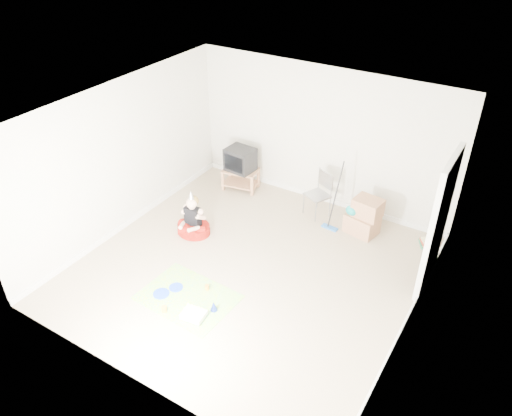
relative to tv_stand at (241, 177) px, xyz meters
The scene contains 16 objects.
ground 2.52m from the tv_stand, 54.35° to the right, with size 5.00×5.00×0.00m, color tan.
doorway_recess 4.11m from the tv_stand, 12.03° to the right, with size 0.02×0.90×2.05m, color black.
tv_stand is the anchor object (origin of this frame).
crt_tv 0.39m from the tv_stand, 63.43° to the right, with size 0.52×0.43×0.45m, color black.
folding_chair 1.71m from the tv_stand, ahead, with size 0.51×0.50×0.86m.
cardboard_boxes 2.63m from the tv_stand, ahead, with size 0.61×0.50×0.68m.
floor_mop 2.13m from the tv_stand, ahead, with size 0.30×0.40×1.18m.
book_pile 3.72m from the tv_stand, ahead, with size 0.32×0.35×0.10m.
seated_woman 1.71m from the tv_stand, 85.65° to the right, with size 0.61×0.61×0.85m.
party_mat 3.24m from the tv_stand, 71.06° to the right, with size 1.38×1.00×0.01m, color #FF3585.
birthday_cake 3.61m from the tv_stand, 67.60° to the right, with size 0.35×0.30×0.15m.
blue_plate_near 3.09m from the tv_stand, 75.51° to the right, with size 0.21×0.21×0.01m, color blue.
blue_plate_far 3.29m from the tv_stand, 78.19° to the right, with size 0.24×0.24×0.01m, color blue.
orange_cup_near 3.02m from the tv_stand, 66.68° to the right, with size 0.07×0.07×0.07m, color orange.
orange_cup_far 3.59m from the tv_stand, 74.65° to the right, with size 0.08×0.08×0.09m, color orange.
blue_party_hat 3.44m from the tv_stand, 63.44° to the right, with size 0.11×0.11×0.16m, color #1A31B8.
Camera 1 is at (3.30, -5.13, 5.12)m, focal length 35.00 mm.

